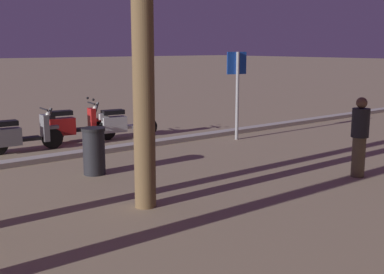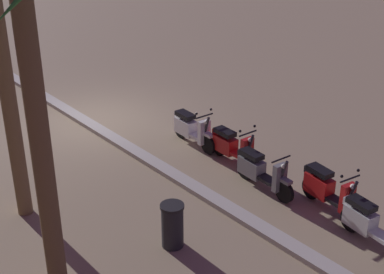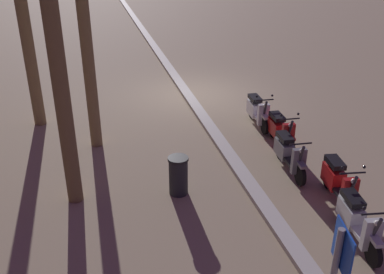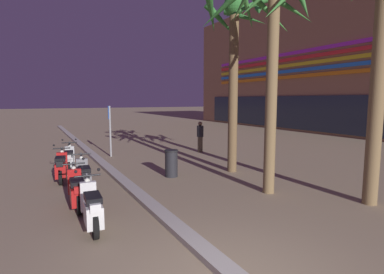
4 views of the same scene
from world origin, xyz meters
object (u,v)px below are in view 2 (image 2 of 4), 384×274
(scooter_grey_tail_end, at_px, (260,171))
(litter_bin, at_px, (172,225))
(scooter_silver_mid_front, at_px, (371,224))
(scooter_red_lead_nearest, at_px, (327,190))
(scooter_red_mid_centre, at_px, (232,146))
(scooter_white_second_in_line, at_px, (191,129))
(palm_tree_by_mall_entrance, at_px, (25,23))

(scooter_grey_tail_end, relative_size, litter_bin, 1.96)
(scooter_silver_mid_front, distance_m, scooter_red_lead_nearest, 1.42)
(litter_bin, bearing_deg, scooter_red_mid_centre, -61.70)
(scooter_white_second_in_line, bearing_deg, scooter_red_lead_nearest, -177.48)
(scooter_red_mid_centre, height_order, scooter_white_second_in_line, same)
(scooter_red_lead_nearest, xyz_separation_m, scooter_grey_tail_end, (1.58, 0.47, -0.02))
(scooter_silver_mid_front, relative_size, litter_bin, 1.88)
(scooter_silver_mid_front, xyz_separation_m, litter_bin, (2.48, 3.07, 0.04))
(scooter_grey_tail_end, bearing_deg, scooter_silver_mid_front, -178.54)
(scooter_silver_mid_front, bearing_deg, scooter_grey_tail_end, 1.46)
(scooter_silver_mid_front, xyz_separation_m, palm_tree_by_mall_entrance, (2.79, 5.43, 4.38))
(litter_bin, bearing_deg, scooter_red_lead_nearest, -107.79)
(scooter_grey_tail_end, bearing_deg, palm_tree_by_mall_entrance, 91.67)
(scooter_silver_mid_front, distance_m, scooter_grey_tail_end, 2.95)
(scooter_white_second_in_line, bearing_deg, palm_tree_by_mall_entrance, 118.03)
(scooter_grey_tail_end, bearing_deg, litter_bin, 98.87)
(scooter_silver_mid_front, xyz_separation_m, scooter_white_second_in_line, (5.79, -0.20, 0.00))
(scooter_red_mid_centre, xyz_separation_m, litter_bin, (-1.82, 3.38, 0.04))
(scooter_red_mid_centre, distance_m, litter_bin, 3.84)
(scooter_red_mid_centre, height_order, litter_bin, scooter_red_mid_centre)
(scooter_red_lead_nearest, relative_size, scooter_white_second_in_line, 1.00)
(scooter_red_mid_centre, bearing_deg, scooter_silver_mid_front, 175.96)
(scooter_silver_mid_front, relative_size, scooter_grey_tail_end, 0.96)
(scooter_grey_tail_end, distance_m, scooter_red_mid_centre, 1.40)
(scooter_grey_tail_end, bearing_deg, scooter_white_second_in_line, -5.56)
(scooter_red_mid_centre, relative_size, palm_tree_by_mall_entrance, 0.27)
(palm_tree_by_mall_entrance, bearing_deg, scooter_grey_tail_end, -88.33)
(litter_bin, bearing_deg, palm_tree_by_mall_entrance, 82.46)
(scooter_silver_mid_front, height_order, palm_tree_by_mall_entrance, palm_tree_by_mall_entrance)
(scooter_silver_mid_front, bearing_deg, scooter_red_mid_centre, -4.04)
(scooter_red_mid_centre, relative_size, scooter_white_second_in_line, 1.00)
(scooter_silver_mid_front, xyz_separation_m, scooter_grey_tail_end, (2.95, 0.07, -0.01))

